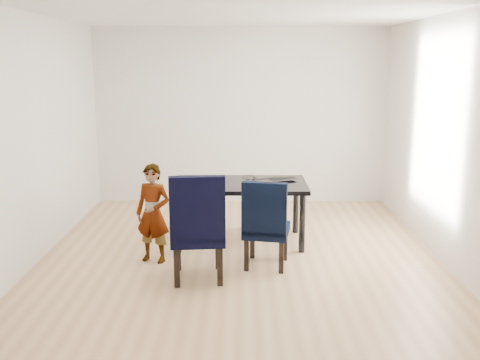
{
  "coord_description": "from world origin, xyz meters",
  "views": [
    {
      "loc": [
        0.03,
        -5.79,
        2.18
      ],
      "look_at": [
        0.0,
        0.2,
        0.85
      ],
      "focal_mm": 40.0,
      "sensor_mm": 36.0,
      "label": 1
    }
  ],
  "objects_px": {
    "dining_table": "(240,213)",
    "plate": "(196,181)",
    "chair_left": "(198,226)",
    "child": "(153,214)",
    "laptop": "(280,179)",
    "chair_right": "(267,223)"
  },
  "relations": [
    {
      "from": "chair_right",
      "to": "laptop",
      "type": "distance_m",
      "value": 1.0
    },
    {
      "from": "dining_table",
      "to": "laptop",
      "type": "height_order",
      "value": "laptop"
    },
    {
      "from": "laptop",
      "to": "dining_table",
      "type": "bearing_deg",
      "value": -8.01
    },
    {
      "from": "dining_table",
      "to": "chair_right",
      "type": "relative_size",
      "value": 1.64
    },
    {
      "from": "dining_table",
      "to": "child",
      "type": "distance_m",
      "value": 1.17
    },
    {
      "from": "child",
      "to": "laptop",
      "type": "xyz_separation_m",
      "value": [
        1.45,
        0.81,
        0.21
      ]
    },
    {
      "from": "chair_left",
      "to": "plate",
      "type": "relative_size",
      "value": 4.7
    },
    {
      "from": "dining_table",
      "to": "plate",
      "type": "distance_m",
      "value": 0.66
    },
    {
      "from": "chair_right",
      "to": "laptop",
      "type": "xyz_separation_m",
      "value": [
        0.21,
        0.94,
        0.28
      ]
    },
    {
      "from": "chair_left",
      "to": "plate",
      "type": "xyz_separation_m",
      "value": [
        -0.11,
        1.18,
        0.2
      ]
    },
    {
      "from": "dining_table",
      "to": "child",
      "type": "xyz_separation_m",
      "value": [
        -0.95,
        -0.65,
        0.17
      ]
    },
    {
      "from": "plate",
      "to": "laptop",
      "type": "xyz_separation_m",
      "value": [
        1.03,
        0.11,
        0.01
      ]
    },
    {
      "from": "plate",
      "to": "child",
      "type": "bearing_deg",
      "value": -120.8
    },
    {
      "from": "chair_left",
      "to": "chair_right",
      "type": "bearing_deg",
      "value": 20.41
    },
    {
      "from": "chair_left",
      "to": "child",
      "type": "distance_m",
      "value": 0.71
    },
    {
      "from": "chair_left",
      "to": "plate",
      "type": "height_order",
      "value": "chair_left"
    },
    {
      "from": "child",
      "to": "plate",
      "type": "height_order",
      "value": "child"
    },
    {
      "from": "dining_table",
      "to": "chair_right",
      "type": "bearing_deg",
      "value": -69.68
    },
    {
      "from": "chair_right",
      "to": "child",
      "type": "xyz_separation_m",
      "value": [
        -1.24,
        0.13,
        0.06
      ]
    },
    {
      "from": "dining_table",
      "to": "child",
      "type": "bearing_deg",
      "value": -145.72
    },
    {
      "from": "plate",
      "to": "chair_right",
      "type": "bearing_deg",
      "value": -45.43
    },
    {
      "from": "dining_table",
      "to": "plate",
      "type": "xyz_separation_m",
      "value": [
        -0.53,
        0.06,
        0.38
      ]
    }
  ]
}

